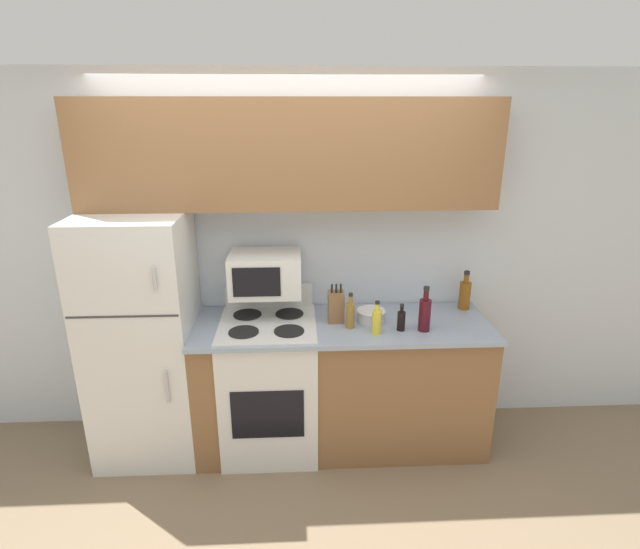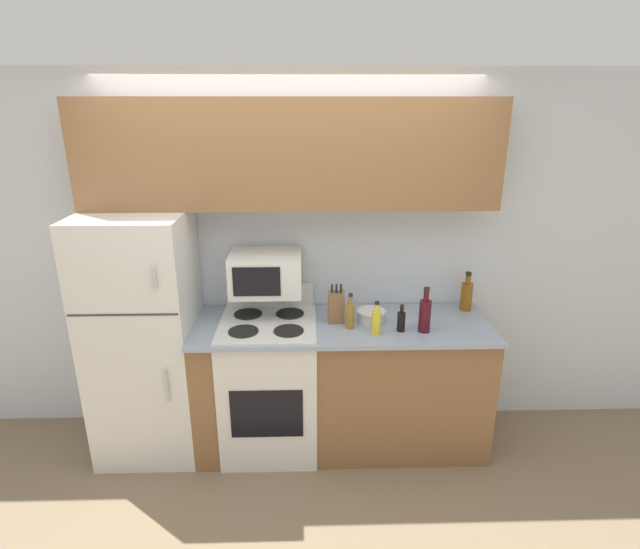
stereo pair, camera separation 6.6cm
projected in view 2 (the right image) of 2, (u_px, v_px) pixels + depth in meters
ground_plane at (294, 470)px, 3.34m from camera, size 12.00×12.00×0.00m
wall_back at (293, 259)px, 3.55m from camera, size 8.00×0.05×2.55m
lower_cabinets at (341, 383)px, 3.49m from camera, size 1.98×0.67×0.94m
refrigerator at (145, 338)px, 3.33m from camera, size 0.67×0.65×1.68m
upper_cabinets at (290, 154)px, 3.14m from camera, size 2.65×0.30×0.68m
stove at (270, 383)px, 3.46m from camera, size 0.64×0.65×1.11m
microwave at (266, 273)px, 3.33m from camera, size 0.47×0.35×0.28m
knife_block at (336, 307)px, 3.32m from camera, size 0.10×0.10×0.27m
bowl at (371, 316)px, 3.33m from camera, size 0.19×0.19×0.08m
bottle_whiskey at (466, 295)px, 3.50m from camera, size 0.08×0.08×0.28m
bottle_soy_sauce at (401, 321)px, 3.19m from camera, size 0.05×0.05×0.18m
bottle_wine_red at (425, 314)px, 3.17m from camera, size 0.08×0.08×0.30m
bottle_vinegar at (350, 314)px, 3.22m from camera, size 0.06×0.06×0.24m
bottle_cooking_spray at (376, 321)px, 3.14m from camera, size 0.06×0.06×0.22m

